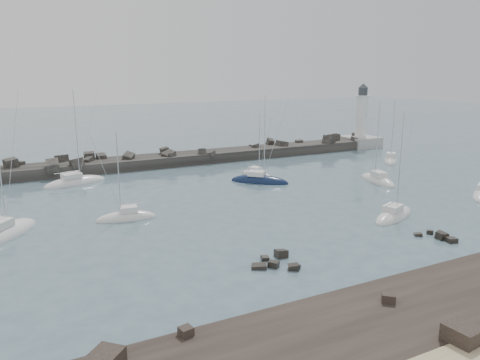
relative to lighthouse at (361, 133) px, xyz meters
name	(u,v)px	position (x,y,z in m)	size (l,w,h in m)	color
ground	(263,227)	(-47.00, -38.00, -3.09)	(400.00, 400.00, 0.00)	#476370
rock_shelf	(429,321)	(-46.78, -60.00, -3.08)	(140.00, 12.01, 1.89)	black
rock_cluster_near	(274,263)	(-51.02, -46.97, -3.01)	(4.44, 4.07, 1.28)	black
rock_cluster_far	(440,237)	(-32.86, -49.24, -2.90)	(2.59, 4.01, 1.03)	black
breakwater	(114,168)	(-54.49, 0.00, -2.79)	(115.00, 7.56, 4.96)	#292725
lighthouse	(361,133)	(0.00, 0.00, 0.00)	(7.00, 7.00, 14.60)	#9F9F9A
sailboat_2	(2,236)	(-72.13, -28.44, -2.94)	(8.82, 9.74, 15.89)	silver
sailboat_3	(75,183)	(-61.95, -7.77, -2.96)	(10.00, 5.38, 14.99)	silver
sailboat_4	(126,218)	(-59.42, -28.45, -2.95)	(6.99, 3.04, 10.90)	silver
sailboat_5	(257,175)	(-35.23, -15.68, -2.96)	(3.79, 7.15, 10.96)	silver
sailboat_6	(394,216)	(-31.75, -41.83, -2.96)	(8.58, 5.48, 13.01)	silver
sailboat_7	(259,181)	(-36.88, -19.47, -2.95)	(8.32, 8.22, 14.11)	#0D1A3A
sailboat_8	(377,181)	(-20.84, -27.59, -2.94)	(4.02, 8.63, 13.26)	silver
sailboat_10	(391,161)	(-7.06, -16.45, -2.93)	(7.12, 7.04, 12.38)	silver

